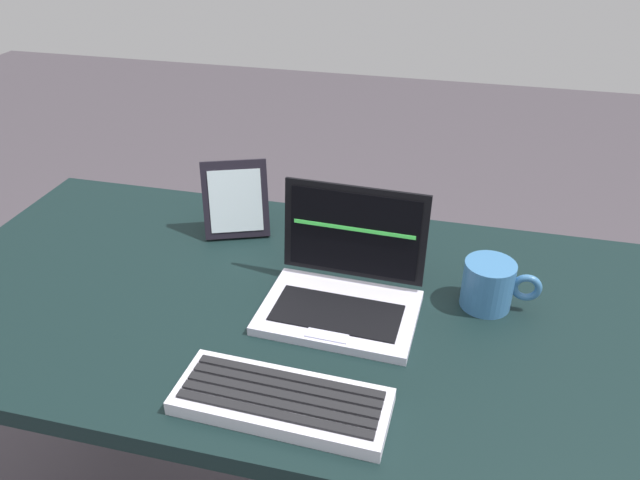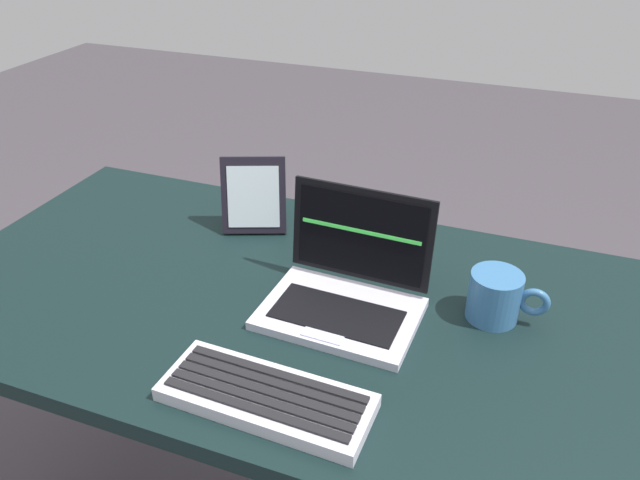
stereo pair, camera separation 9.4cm
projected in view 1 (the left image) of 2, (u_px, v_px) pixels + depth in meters
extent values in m
cube|color=black|center=(382.00, 320.00, 1.05)|extent=(1.66, 0.69, 0.03)
cylinder|color=black|center=(107.00, 323.00, 1.64)|extent=(0.06, 0.06, 0.73)
cube|color=silver|center=(339.00, 312.00, 1.03)|extent=(0.27, 0.19, 0.02)
cube|color=black|center=(337.00, 313.00, 1.01)|extent=(0.22, 0.11, 0.00)
cube|color=silver|center=(328.00, 334.00, 0.97)|extent=(0.07, 0.03, 0.00)
cube|color=black|center=(354.00, 232.00, 1.06)|extent=(0.25, 0.04, 0.17)
cube|color=black|center=(354.00, 233.00, 1.05)|extent=(0.23, 0.03, 0.15)
cube|color=#4CF259|center=(354.00, 229.00, 1.05)|extent=(0.21, 0.01, 0.01)
cube|color=silver|center=(282.00, 402.00, 0.85)|extent=(0.30, 0.13, 0.02)
cube|color=black|center=(273.00, 414.00, 0.82)|extent=(0.28, 0.02, 0.00)
cube|color=black|center=(277.00, 404.00, 0.83)|extent=(0.28, 0.02, 0.00)
cube|color=black|center=(281.00, 395.00, 0.85)|extent=(0.28, 0.02, 0.00)
cube|color=black|center=(286.00, 386.00, 0.86)|extent=(0.28, 0.02, 0.00)
cube|color=black|center=(290.00, 377.00, 0.87)|extent=(0.28, 0.02, 0.00)
cube|color=black|center=(236.00, 199.00, 1.23)|extent=(0.14, 0.10, 0.15)
cube|color=silver|center=(236.00, 201.00, 1.22)|extent=(0.11, 0.07, 0.12)
cube|color=black|center=(238.00, 220.00, 1.29)|extent=(0.02, 0.02, 0.03)
cylinder|color=teal|center=(488.00, 284.00, 1.04)|extent=(0.09, 0.09, 0.08)
torus|color=teal|center=(526.00, 288.00, 1.02)|extent=(0.05, 0.01, 0.05)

